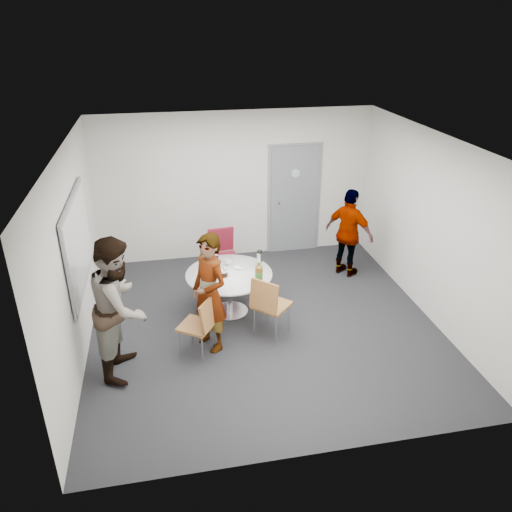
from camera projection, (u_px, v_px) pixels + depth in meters
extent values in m
plane|color=#242529|center=(264.00, 324.00, 7.43)|extent=(5.00, 5.00, 0.00)
plane|color=silver|center=(265.00, 143.00, 6.25)|extent=(5.00, 5.00, 0.00)
plane|color=silver|center=(236.00, 186.00, 9.05)|extent=(5.00, 0.00, 5.00)
plane|color=silver|center=(74.00, 256.00, 6.41)|extent=(0.00, 5.00, 5.00)
plane|color=silver|center=(432.00, 228.00, 7.27)|extent=(0.00, 5.00, 5.00)
plane|color=silver|center=(320.00, 349.00, 4.63)|extent=(5.00, 0.00, 5.00)
cube|color=slate|center=(294.00, 200.00, 9.36)|extent=(0.90, 0.05, 2.05)
cube|color=gray|center=(294.00, 199.00, 9.38)|extent=(1.02, 0.04, 2.12)
cylinder|color=#B2BFC6|center=(296.00, 173.00, 9.10)|extent=(0.16, 0.01, 0.16)
cylinder|color=silver|center=(278.00, 202.00, 9.25)|extent=(0.04, 0.14, 0.04)
cube|color=gray|center=(78.00, 243.00, 6.55)|extent=(0.03, 1.90, 1.25)
cube|color=white|center=(79.00, 243.00, 6.55)|extent=(0.01, 1.78, 1.13)
cylinder|color=white|center=(229.00, 274.00, 7.45)|extent=(1.30, 1.30, 0.03)
cylinder|color=silver|center=(229.00, 293.00, 7.59)|extent=(0.09, 0.09, 0.63)
cylinder|color=silver|center=(230.00, 311.00, 7.73)|extent=(0.56, 0.56, 0.02)
cylinder|color=white|center=(223.00, 276.00, 7.34)|extent=(0.19, 0.19, 0.01)
cylinder|color=black|center=(223.00, 274.00, 7.33)|extent=(0.14, 0.14, 0.08)
cylinder|color=white|center=(223.00, 271.00, 7.30)|extent=(0.14, 0.14, 0.02)
cylinder|color=brown|center=(259.00, 275.00, 7.12)|extent=(0.11, 0.11, 0.25)
cylinder|color=#3F7E32|center=(259.00, 274.00, 7.11)|extent=(0.11, 0.11, 0.09)
cone|color=brown|center=(259.00, 265.00, 7.05)|extent=(0.11, 0.11, 0.05)
cylinder|color=#489041|center=(259.00, 263.00, 7.03)|extent=(0.04, 0.04, 0.03)
imported|color=white|center=(229.00, 262.00, 7.68)|extent=(0.16, 0.16, 0.09)
cylinder|color=black|center=(217.00, 259.00, 7.73)|extent=(0.06, 0.06, 0.13)
cylinder|color=silver|center=(260.00, 259.00, 7.64)|extent=(0.08, 0.08, 0.21)
cylinder|color=black|center=(260.00, 252.00, 7.59)|extent=(0.08, 0.08, 0.03)
cube|color=#E57772|center=(208.00, 267.00, 7.61)|extent=(0.14, 0.10, 0.02)
ellipsoid|color=white|center=(238.00, 268.00, 7.56)|extent=(0.19, 0.19, 0.03)
cube|color=brown|center=(196.00, 326.00, 6.60)|extent=(0.57, 0.57, 0.03)
cube|color=brown|center=(209.00, 314.00, 6.43)|extent=(0.29, 0.38, 0.39)
cylinder|color=silver|center=(192.00, 330.00, 6.89)|extent=(0.02, 0.02, 0.44)
cylinder|color=silver|center=(180.00, 344.00, 6.61)|extent=(0.02, 0.02, 0.44)
cylinder|color=silver|center=(214.00, 336.00, 6.77)|extent=(0.02, 0.02, 0.44)
cylinder|color=silver|center=(202.00, 349.00, 6.50)|extent=(0.02, 0.02, 0.44)
cube|color=brown|center=(272.00, 305.00, 7.00)|extent=(0.63, 0.63, 0.04)
cube|color=brown|center=(264.00, 296.00, 6.73)|extent=(0.37, 0.37, 0.43)
cylinder|color=silver|center=(289.00, 317.00, 7.15)|extent=(0.02, 0.02, 0.48)
cylinder|color=silver|center=(268.00, 310.00, 7.33)|extent=(0.02, 0.02, 0.48)
cylinder|color=silver|center=(276.00, 329.00, 6.88)|extent=(0.02, 0.02, 0.48)
cylinder|color=silver|center=(254.00, 321.00, 7.05)|extent=(0.02, 0.02, 0.48)
cube|color=maroon|center=(224.00, 258.00, 8.30)|extent=(0.50, 0.50, 0.04)
cube|color=maroon|center=(221.00, 240.00, 8.38)|extent=(0.45, 0.14, 0.44)
cylinder|color=silver|center=(216.00, 278.00, 8.20)|extent=(0.02, 0.02, 0.49)
cylinder|color=silver|center=(238.00, 275.00, 8.30)|extent=(0.02, 0.02, 0.49)
cylinder|color=silver|center=(211.00, 268.00, 8.52)|extent=(0.02, 0.02, 0.49)
cylinder|color=silver|center=(232.00, 265.00, 8.62)|extent=(0.02, 0.02, 0.49)
imported|color=#A5C6EA|center=(210.00, 293.00, 6.58)|extent=(0.66, 0.73, 1.67)
imported|color=white|center=(120.00, 306.00, 6.12)|extent=(0.85, 1.01, 1.84)
imported|color=black|center=(349.00, 233.00, 8.53)|extent=(0.86, 0.96, 1.56)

